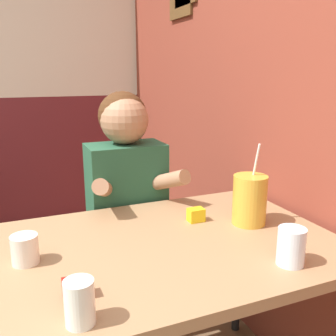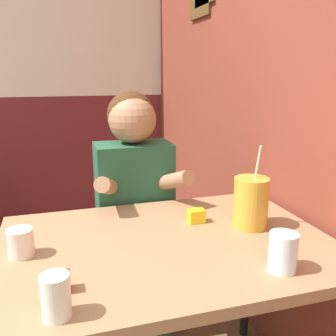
% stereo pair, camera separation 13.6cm
% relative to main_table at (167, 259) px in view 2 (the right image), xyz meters
% --- Properties ---
extents(brick_wall_right, '(0.08, 4.47, 2.70)m').
position_rel_main_table_xyz_m(brick_wall_right, '(0.61, 0.89, 0.68)').
color(brick_wall_right, brown).
rests_on(brick_wall_right, ground_plane).
extents(main_table, '(1.10, 0.78, 0.74)m').
position_rel_main_table_xyz_m(main_table, '(0.00, 0.00, 0.00)').
color(main_table, '#93704C').
rests_on(main_table, ground_plane).
extents(person_seated, '(0.42, 0.41, 1.21)m').
position_rel_main_table_xyz_m(person_seated, '(-0.01, 0.51, -0.03)').
color(person_seated, '#235138').
rests_on(person_seated, ground_plane).
extents(cocktail_pitcher, '(0.13, 0.13, 0.30)m').
position_rel_main_table_xyz_m(cocktail_pitcher, '(0.32, 0.03, 0.16)').
color(cocktail_pitcher, gold).
rests_on(cocktail_pitcher, main_table).
extents(glass_near_pitcher, '(0.08, 0.08, 0.11)m').
position_rel_main_table_xyz_m(glass_near_pitcher, '(0.26, -0.27, 0.12)').
color(glass_near_pitcher, silver).
rests_on(glass_near_pitcher, main_table).
extents(glass_center, '(0.07, 0.07, 0.11)m').
position_rel_main_table_xyz_m(glass_center, '(-0.36, -0.31, 0.12)').
color(glass_center, silver).
rests_on(glass_center, main_table).
extents(glass_far_side, '(0.08, 0.08, 0.09)m').
position_rel_main_table_xyz_m(glass_far_side, '(-0.46, 0.03, 0.11)').
color(glass_far_side, silver).
rests_on(glass_far_side, main_table).
extents(condiment_ketchup, '(0.06, 0.04, 0.05)m').
position_rel_main_table_xyz_m(condiment_ketchup, '(-0.35, -0.20, 0.09)').
color(condiment_ketchup, '#B7140F').
rests_on(condiment_ketchup, main_table).
extents(condiment_mustard, '(0.06, 0.04, 0.05)m').
position_rel_main_table_xyz_m(condiment_mustard, '(0.15, 0.13, 0.09)').
color(condiment_mustard, yellow).
rests_on(condiment_mustard, main_table).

